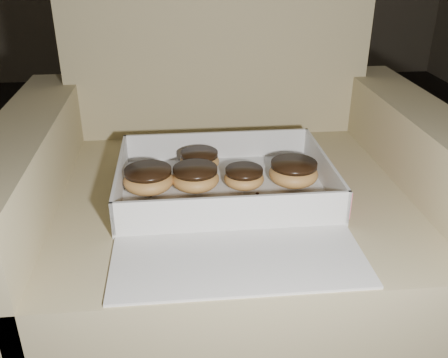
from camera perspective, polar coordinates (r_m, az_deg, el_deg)
name	(u,v)px	position (r m, az deg, el deg)	size (l,w,h in m)	color
floor	(103,301)	(1.41, -13.67, -13.36)	(4.50, 4.50, 0.00)	black
armchair	(228,223)	(1.12, 0.47, -5.04)	(0.91, 0.77, 0.95)	tan
bakery_box	(228,196)	(0.94, 0.46, -1.92)	(0.41, 0.47, 0.07)	silver
donut_a	(195,177)	(0.97, -3.29, 0.19)	(0.09, 0.09, 0.05)	#DF914E
donut_b	(148,179)	(0.97, -8.63, -0.03)	(0.10, 0.10, 0.05)	#DF914E
donut_c	(293,172)	(1.00, 7.94, 0.75)	(0.10, 0.10, 0.05)	#DF914E
donut_d	(244,177)	(0.98, 2.30, 0.20)	(0.08, 0.08, 0.04)	#DF914E
donut_e	(200,160)	(1.05, -2.81, 2.15)	(0.08, 0.08, 0.04)	#DF914E
crumb_a	(298,213)	(0.90, 8.51, -3.90)	(0.01, 0.01, 0.00)	black
crumb_b	(151,196)	(0.96, -8.36, -1.90)	(0.01, 0.01, 0.00)	black
crumb_c	(230,218)	(0.88, 0.73, -4.54)	(0.01, 0.01, 0.00)	black
crumb_d	(257,193)	(0.96, 3.83, -1.66)	(0.01, 0.01, 0.00)	black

